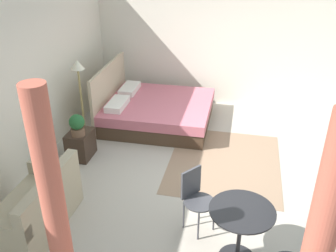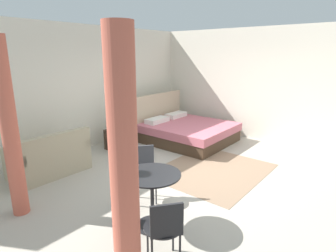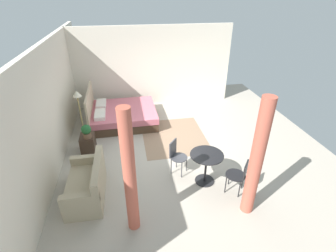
% 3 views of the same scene
% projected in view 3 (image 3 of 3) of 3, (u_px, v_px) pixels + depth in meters
% --- Properties ---
extents(ground_plane, '(8.92, 8.80, 0.02)m').
position_uv_depth(ground_plane, '(167.00, 144.00, 7.29)').
color(ground_plane, '#B2A899').
extents(wall_back, '(8.92, 0.12, 2.90)m').
position_uv_depth(wall_back, '(51.00, 106.00, 6.13)').
color(wall_back, silver).
rests_on(wall_back, ground).
extents(wall_right, '(0.12, 5.80, 2.90)m').
position_uv_depth(wall_right, '(153.00, 67.00, 9.13)').
color(wall_right, silver).
rests_on(wall_right, ground).
extents(area_rug, '(2.20, 1.86, 0.01)m').
position_uv_depth(area_rug, '(174.00, 136.00, 7.64)').
color(area_rug, '#93755B').
rests_on(area_rug, ground).
extents(bed, '(1.94, 2.14, 1.17)m').
position_uv_depth(bed, '(122.00, 115.00, 8.33)').
color(bed, '#473323').
rests_on(bed, ground).
extents(couch, '(1.40, 0.76, 0.85)m').
position_uv_depth(couch, '(88.00, 185.00, 5.32)').
color(couch, tan).
rests_on(couch, ground).
extents(nightstand, '(0.50, 0.38, 0.48)m').
position_uv_depth(nightstand, '(88.00, 143.00, 6.85)').
color(nightstand, '#38281E').
rests_on(nightstand, ground).
extents(potted_plant, '(0.26, 0.26, 0.38)m').
position_uv_depth(potted_plant, '(86.00, 131.00, 6.56)').
color(potted_plant, brown).
rests_on(potted_plant, nightstand).
extents(floor_lamp, '(0.25, 0.25, 1.58)m').
position_uv_depth(floor_lamp, '(78.00, 103.00, 6.82)').
color(floor_lamp, '#99844C').
rests_on(floor_lamp, ground).
extents(balcony_table, '(0.75, 0.75, 0.76)m').
position_uv_depth(balcony_table, '(206.00, 163.00, 5.62)').
color(balcony_table, black).
rests_on(balcony_table, ground).
extents(cafe_chair_near_window, '(0.60, 0.60, 0.82)m').
position_uv_depth(cafe_chair_near_window, '(240.00, 174.00, 5.33)').
color(cafe_chair_near_window, black).
rests_on(cafe_chair_near_window, ground).
extents(cafe_chair_near_couch, '(0.56, 0.56, 0.86)m').
position_uv_depth(cafe_chair_near_couch, '(176.00, 154.00, 5.94)').
color(cafe_chair_near_couch, '#3F3F44').
rests_on(cafe_chair_near_couch, ground).
extents(curtain_left, '(0.25, 0.25, 2.49)m').
position_uv_depth(curtain_left, '(256.00, 160.00, 4.53)').
color(curtain_left, '#C15B47').
rests_on(curtain_left, ground).
extents(curtain_right, '(0.22, 0.22, 2.49)m').
position_uv_depth(curtain_right, '(130.00, 175.00, 4.17)').
color(curtain_right, '#C15B47').
rests_on(curtain_right, ground).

